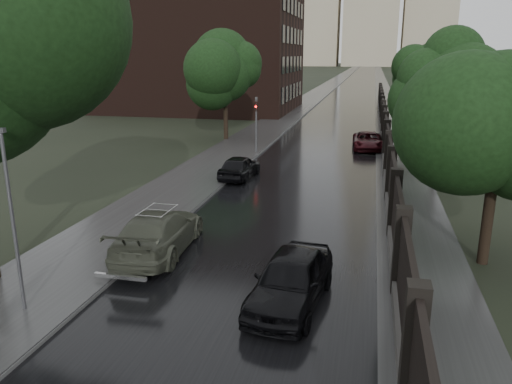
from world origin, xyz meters
name	(u,v)px	position (x,y,z in m)	size (l,w,h in m)	color
ground	(193,374)	(0.00, 0.00, 0.00)	(800.00, 800.00, 0.00)	black
road	(364,73)	(0.00, 190.00, 0.01)	(8.00, 420.00, 0.02)	black
sidewalk_left	(348,72)	(-6.00, 190.00, 0.08)	(4.00, 420.00, 0.16)	#2D2D2D
verge_right	(379,73)	(5.50, 190.00, 0.04)	(3.00, 420.00, 0.08)	#2D2D2D
fence_right	(384,130)	(4.60, 32.01, 1.01)	(0.45, 75.72, 2.70)	#383533
tree_left_far	(225,75)	(-8.00, 30.00, 5.24)	(4.25, 4.25, 7.39)	black
tree_right_a	(501,117)	(7.50, 8.00, 4.95)	(4.08, 4.08, 7.01)	black
tree_right_b	(443,88)	(7.50, 22.00, 4.95)	(4.08, 4.08, 7.01)	black
tree_right_c	(418,76)	(7.50, 40.00, 4.95)	(4.08, 4.08, 7.01)	black
lamp_post	(13,221)	(-5.40, 1.50, 2.67)	(0.25, 0.12, 5.11)	#59595E
traffic_light	(256,120)	(-4.30, 24.99, 2.40)	(0.16, 0.32, 4.00)	#59595E
brick_building	(197,28)	(-18.00, 52.00, 10.00)	(24.00, 18.00, 20.00)	black
volga_sedan	(159,232)	(-3.60, 6.43, 0.77)	(2.16, 5.30, 1.54)	#45493A
hatchback_left	(240,167)	(-3.60, 17.72, 0.68)	(1.59, 3.96, 1.35)	black
car_right_near	(291,279)	(1.60, 3.68, 0.76)	(1.80, 4.47, 1.52)	black
car_right_far	(368,141)	(3.40, 28.56, 0.64)	(2.12, 4.61, 1.28)	black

